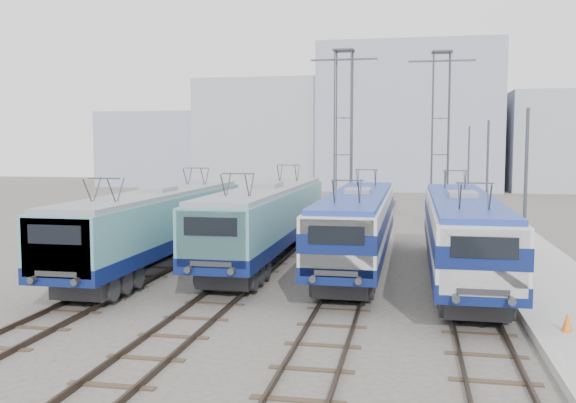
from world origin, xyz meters
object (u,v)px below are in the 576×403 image
at_px(mast_front, 525,208).
at_px(locomotive_far_right, 462,228).
at_px(catenary_tower_west, 343,131).
at_px(mast_rear, 468,175).
at_px(locomotive_center_right, 358,221).
at_px(locomotive_center_left, 266,217).
at_px(catenary_tower_east, 440,131).
at_px(safety_cone, 567,321).
at_px(locomotive_far_left, 157,222).
at_px(mast_mid, 487,186).

bearing_deg(mast_front, locomotive_far_right, 116.20).
distance_m(catenary_tower_west, mast_rear, 9.99).
distance_m(locomotive_center_right, catenary_tower_west, 15.25).
distance_m(locomotive_center_left, catenary_tower_east, 18.41).
height_order(locomotive_center_right, safety_cone, locomotive_center_right).
relative_size(locomotive_far_right, safety_cone, 28.76).
distance_m(catenary_tower_east, safety_cone, 27.06).
height_order(catenary_tower_east, mast_front, catenary_tower_east).
bearing_deg(mast_front, catenary_tower_east, 95.45).
height_order(locomotive_far_right, mast_front, mast_front).
xyz_separation_m(locomotive_center_right, locomotive_far_right, (4.50, -1.83, 0.03)).
height_order(locomotive_center_left, mast_rear, mast_rear).
distance_m(locomotive_far_left, locomotive_center_right, 9.19).
bearing_deg(locomotive_far_left, catenary_tower_east, 54.08).
distance_m(locomotive_center_left, locomotive_center_right, 4.58).
bearing_deg(locomotive_center_right, safety_cone, -54.80).
bearing_deg(locomotive_center_left, locomotive_far_left, -149.02).
height_order(locomotive_center_left, locomotive_center_right, locomotive_center_left).
relative_size(catenary_tower_west, mast_rear, 1.71).
height_order(locomotive_far_left, locomotive_center_left, locomotive_center_left).
distance_m(locomotive_far_right, mast_front, 4.38).
relative_size(locomotive_far_right, mast_mid, 2.48).
height_order(locomotive_far_left, mast_mid, mast_mid).
relative_size(mast_mid, safety_cone, 11.58).
bearing_deg(mast_rear, locomotive_far_left, -127.11).
relative_size(locomotive_center_left, mast_front, 2.55).
height_order(catenary_tower_west, mast_mid, catenary_tower_west).
xyz_separation_m(mast_mid, safety_cone, (0.58, -16.24, -2.90)).
distance_m(locomotive_far_left, mast_mid, 17.50).
distance_m(mast_mid, mast_rear, 12.00).
height_order(catenary_tower_east, mast_mid, catenary_tower_east).
distance_m(locomotive_center_left, safety_cone, 15.71).
distance_m(locomotive_far_left, locomotive_center_left, 5.25).
bearing_deg(catenary_tower_west, mast_mid, -42.93).
bearing_deg(locomotive_center_right, mast_mid, 45.29).
distance_m(locomotive_far_left, mast_front, 15.85).
relative_size(mast_front, safety_cone, 11.58).
distance_m(catenary_tower_east, mast_mid, 10.69).
xyz_separation_m(catenary_tower_east, mast_front, (2.10, -22.00, -3.14)).
distance_m(locomotive_center_right, mast_front, 8.56).
bearing_deg(locomotive_far_left, catenary_tower_west, 67.49).
xyz_separation_m(locomotive_far_left, mast_mid, (15.35, 8.29, 1.32)).
bearing_deg(mast_rear, mast_front, -90.00).
bearing_deg(catenary_tower_west, mast_front, -66.73).
height_order(locomotive_far_left, locomotive_center_right, locomotive_far_left).
relative_size(locomotive_far_right, catenary_tower_east, 1.45).
xyz_separation_m(locomotive_center_left, catenary_tower_east, (8.75, 15.59, 4.41)).
distance_m(catenary_tower_west, catenary_tower_east, 6.80).
bearing_deg(catenary_tower_east, safety_cone, -84.17).
bearing_deg(locomotive_far_right, locomotive_center_left, 163.59).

